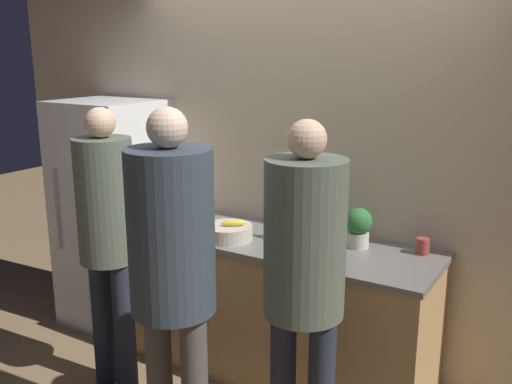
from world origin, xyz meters
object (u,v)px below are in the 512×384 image
potted_plant (359,226)px  fruit_bowl (229,232)px  person_left (107,228)px  person_center (172,260)px  person_right (304,268)px  cup_red (423,246)px  refrigerator (113,214)px  utensil_crock (310,227)px  bottle_green (285,225)px

potted_plant → fruit_bowl: bearing=-158.9°
person_left → person_center: bearing=-25.1°
person_right → cup_red: 0.98m
person_right → fruit_bowl: (-0.80, 0.56, -0.12)m
refrigerator → potted_plant: 1.94m
person_left → fruit_bowl: (0.53, 0.51, -0.08)m
fruit_bowl → utensil_crock: bearing=33.7°
person_right → bottle_green: person_right is taller
fruit_bowl → cup_red: fruit_bowl is taller
utensil_crock → potted_plant: (0.32, 0.00, 0.06)m
person_left → utensil_crock: (0.95, 0.79, -0.05)m
fruit_bowl → bottle_green: bearing=28.0°
person_left → cup_red: size_ratio=18.53×
utensil_crock → person_left: bearing=-140.2°
cup_red → utensil_crock: bearing=-172.9°
person_center → refrigerator: bearing=143.9°
bottle_green → person_center: bearing=-91.3°
person_right → potted_plant: size_ratio=7.35×
potted_plant → bottle_green: bearing=-164.4°
person_center → cup_red: size_ratio=19.31×
person_center → fruit_bowl: size_ratio=6.09×
utensil_crock → potted_plant: 0.32m
refrigerator → potted_plant: size_ratio=7.09×
cup_red → person_left: bearing=-151.8°
refrigerator → person_left: 0.98m
person_right → cup_red: (0.31, 0.93, -0.12)m
person_right → person_left: bearing=178.0°
refrigerator → bottle_green: bearing=-0.7°
person_center → cup_red: person_center is taller
person_center → fruit_bowl: bearing=107.9°
potted_plant → cup_red: bearing=12.4°
person_right → bottle_green: (-0.49, 0.72, -0.07)m
person_center → cup_red: 1.51m
refrigerator → cup_red: bearing=4.6°
person_left → bottle_green: bearing=38.9°
refrigerator → fruit_bowl: (1.18, -0.18, 0.11)m
cup_red → fruit_bowl: bearing=-161.7°
person_right → fruit_bowl: 0.99m
person_right → person_center: bearing=-147.3°
utensil_crock → person_right: bearing=-65.7°
fruit_bowl → bottle_green: 0.36m
person_left → person_right: (1.33, -0.05, 0.04)m
person_left → potted_plant: person_left is taller
cup_red → potted_plant: bearing=-167.6°
bottle_green → potted_plant: bearing=15.6°
person_right → bottle_green: size_ratio=7.15×
person_center → person_right: (0.52, 0.33, -0.05)m
person_center → person_right: bearing=32.7°
person_left → person_right: person_right is taller
person_center → potted_plant: 1.27m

